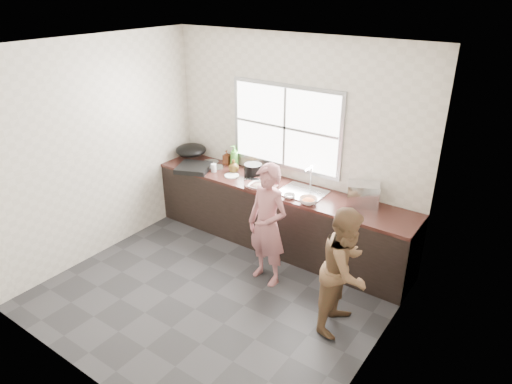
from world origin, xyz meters
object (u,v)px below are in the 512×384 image
Objects in this scene: cutting_board at (261,185)px; glass_jar at (214,168)px; bowl_crabs at (308,201)px; dish_rack at (363,194)px; bowl_mince at (258,187)px; bowl_held at (290,196)px; bottle_brown_tall at (227,158)px; bottle_brown_short at (234,166)px; burner at (194,168)px; pot_lid_left at (211,162)px; black_pot at (253,170)px; plate_food at (232,176)px; wok at (191,150)px; woman at (268,229)px; bottle_green at (234,156)px; pot_lid_right at (216,167)px; person_side at (345,270)px.

cutting_board is 4.06× the size of glass_jar.
dish_rack is (0.53, 0.33, 0.11)m from bowl_crabs.
bowl_mince is at bearing -87.80° from cutting_board.
dish_rack is at bearing 22.74° from bowl_held.
bottle_brown_short is at bearing -35.29° from bottle_brown_tall.
bowl_held is 1.55m from burner.
black_pot is at bearing -4.85° from pot_lid_left.
cutting_board is 0.52m from plate_food.
bottle_brown_short is 0.28m from glass_jar.
wok is (-0.54, -0.15, 0.05)m from bottle_brown_tall.
woman is 1.82m from pot_lid_left.
glass_jar is (-1.29, 0.11, 0.03)m from bowl_held.
bottle_brown_short is at bearing 29.37° from glass_jar.
black_pot is 2.20× the size of glass_jar.
cutting_board is 1.12m from pot_lid_left.
bottle_green reaches higher than black_pot.
woman is 5.99× the size of pot_lid_left.
pot_lid_right is at bearing -99.91° from bottle_brown_tall.
bowl_held is (-0.26, 0.00, 0.00)m from bowl_crabs.
person_side reaches higher than bowl_held.
bowl_crabs is 0.41× the size of burner.
burner is 0.32m from pot_lid_right.
dish_rack is (1.77, 0.21, 0.13)m from plate_food.
bottle_brown_short is 0.77× the size of pot_lid_right.
woman is 3.82× the size of dish_rack.
cutting_board is at bearing 173.91° from bowl_crabs.
cutting_board is 0.36m from black_pot.
glass_jar is 0.29m from burner.
bowl_crabs is 1.33m from bottle_brown_short.
person_side is 1.33m from bowl_held.
bowl_held is at bearing 179.21° from dish_rack.
person_side reaches higher than bowl_crabs.
woman is at bearing 76.70° from person_side.
bottle_green reaches higher than glass_jar.
cutting_board is 0.82m from glass_jar.
bowl_crabs is 0.93× the size of bottle_brown_tall.
bowl_mince is 0.83m from glass_jar.
person_side is 7.73× the size of bottle_brown_short.
wok reaches higher than black_pot.
pot_lid_left is (-0.37, -0.08, -0.15)m from bottle_green.
bottle_brown_short is at bearing 169.18° from bowl_crabs.
wok is at bearing 165.87° from woman.
woman is 1.59m from pot_lid_right.
woman reaches higher than pot_lid_left.
bottle_brown_short is at bearing 63.16° from person_side.
bowl_held is at bearing 54.11° from person_side.
black_pot is at bearing 4.09° from pot_lid_right.
black_pot is 1.27× the size of bottle_brown_tall.
bowl_held is 1.08m from bottle_brown_short.
pot_lid_left is 1.02× the size of pot_lid_right.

